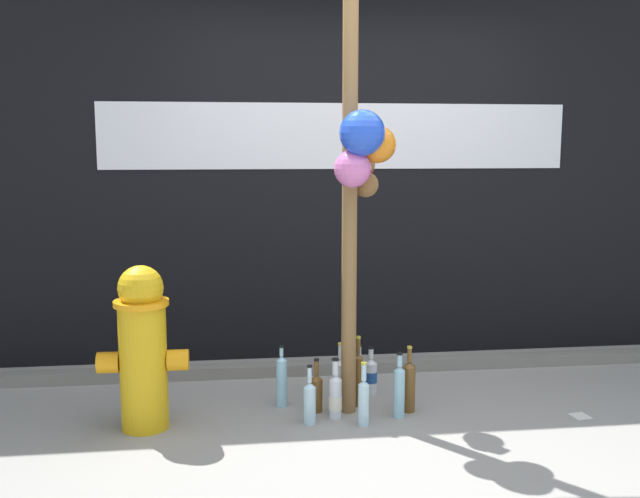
% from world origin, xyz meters
% --- Properties ---
extents(ground_plane, '(14.00, 14.00, 0.00)m').
position_xyz_m(ground_plane, '(0.00, 0.00, 0.00)').
color(ground_plane, gray).
extents(building_wall, '(10.00, 0.21, 3.07)m').
position_xyz_m(building_wall, '(-0.00, 1.68, 1.53)').
color(building_wall, black).
rests_on(building_wall, ground_plane).
extents(curb_strip, '(8.00, 0.12, 0.08)m').
position_xyz_m(curb_strip, '(0.00, 1.19, 0.04)').
color(curb_strip, slate).
rests_on(curb_strip, ground_plane).
extents(memorial_post, '(0.45, 0.60, 2.81)m').
position_xyz_m(memorial_post, '(-0.17, 0.44, 1.65)').
color(memorial_post, olive).
rests_on(memorial_post, ground_plane).
extents(fire_hydrant, '(0.48, 0.29, 0.90)m').
position_xyz_m(fire_hydrant, '(-1.35, 0.38, 0.46)').
color(fire_hydrant, gold).
rests_on(fire_hydrant, ground_plane).
extents(bottle_0, '(0.06, 0.06, 0.36)m').
position_xyz_m(bottle_0, '(-0.16, 0.26, 0.14)').
color(bottle_0, '#B2DBEA').
rests_on(bottle_0, ground_plane).
extents(bottle_1, '(0.08, 0.08, 0.35)m').
position_xyz_m(bottle_1, '(-0.30, 0.38, 0.13)').
color(bottle_1, silver).
rests_on(bottle_1, ground_plane).
extents(bottle_2, '(0.07, 0.07, 0.32)m').
position_xyz_m(bottle_2, '(-0.39, 0.50, 0.12)').
color(bottle_2, brown).
rests_on(bottle_2, ground_plane).
extents(bottle_3, '(0.07, 0.07, 0.39)m').
position_xyz_m(bottle_3, '(0.14, 0.44, 0.16)').
color(bottle_3, brown).
rests_on(bottle_3, ground_plane).
extents(bottle_4, '(0.06, 0.06, 0.42)m').
position_xyz_m(bottle_4, '(-0.14, 0.56, 0.17)').
color(bottle_4, brown).
rests_on(bottle_4, ground_plane).
extents(bottle_5, '(0.06, 0.06, 0.38)m').
position_xyz_m(bottle_5, '(0.06, 0.36, 0.16)').
color(bottle_5, '#93CCE0').
rests_on(bottle_5, ground_plane).
extents(bottle_6, '(0.06, 0.06, 0.34)m').
position_xyz_m(bottle_6, '(-0.11, 0.69, 0.14)').
color(bottle_6, '#B2DBEA').
rests_on(bottle_6, ground_plane).
extents(bottle_7, '(0.08, 0.08, 0.30)m').
position_xyz_m(bottle_7, '(-0.02, 0.76, 0.12)').
color(bottle_7, silver).
rests_on(bottle_7, ground_plane).
extents(bottle_8, '(0.08, 0.08, 0.34)m').
position_xyz_m(bottle_8, '(-0.22, 0.73, 0.12)').
color(bottle_8, silver).
rests_on(bottle_8, ground_plane).
extents(bottle_9, '(0.07, 0.07, 0.34)m').
position_xyz_m(bottle_9, '(-0.45, 0.33, 0.13)').
color(bottle_9, '#B2DBEA').
rests_on(bottle_9, ground_plane).
extents(bottle_10, '(0.06, 0.06, 0.37)m').
position_xyz_m(bottle_10, '(-0.59, 0.61, 0.16)').
color(bottle_10, '#93CCE0').
rests_on(bottle_10, ground_plane).
extents(litter_0, '(0.14, 0.14, 0.01)m').
position_xyz_m(litter_0, '(0.35, 1.35, 0.00)').
color(litter_0, tan).
rests_on(litter_0, ground_plane).
extents(litter_1, '(0.11, 0.12, 0.01)m').
position_xyz_m(litter_1, '(1.10, 0.24, 0.00)').
color(litter_1, silver).
rests_on(litter_1, ground_plane).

